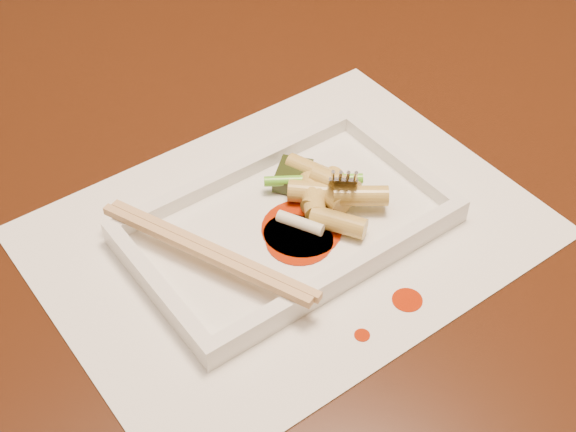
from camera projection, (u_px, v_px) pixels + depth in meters
table at (177, 223)px, 0.83m from camera, size 1.40×0.90×0.75m
placemat at (288, 232)px, 0.67m from camera, size 0.40×0.30×0.00m
sauce_splatter_a at (407, 300)px, 0.62m from camera, size 0.02×0.02×0.00m
sauce_splatter_b at (362, 335)px, 0.60m from camera, size 0.01×0.01×0.00m
plate_base at (288, 228)px, 0.67m from camera, size 0.26×0.16×0.01m
plate_rim_far at (238, 171)px, 0.71m from camera, size 0.26×0.01×0.01m
plate_rim_near at (345, 273)px, 0.62m from camera, size 0.26×0.01×0.01m
plate_rim_left at (157, 287)px, 0.61m from camera, size 0.01×0.14×0.01m
plate_rim_right at (400, 160)px, 0.72m from camera, size 0.01×0.14×0.01m
veg_piece at (293, 175)px, 0.70m from camera, size 0.05×0.05×0.01m
scallion_white at (300, 223)px, 0.65m from camera, size 0.03×0.04×0.01m
scallion_green at (313, 180)px, 0.69m from camera, size 0.08×0.05×0.01m
chopstick_a at (203, 253)px, 0.62m from camera, size 0.08×0.18×0.01m
chopstick_b at (212, 249)px, 0.62m from camera, size 0.08×0.18×0.01m
fork at (344, 112)px, 0.66m from camera, size 0.09×0.10×0.14m
sauce_blob_0 at (299, 240)px, 0.65m from camera, size 0.06×0.06×0.00m
sauce_blob_1 at (302, 228)px, 0.66m from camera, size 0.07×0.07×0.00m
sauce_blob_2 at (290, 233)px, 0.66m from camera, size 0.04×0.04×0.00m
rice_cake_0 at (315, 192)px, 0.68m from camera, size 0.05×0.05×0.02m
rice_cake_1 at (312, 196)px, 0.68m from camera, size 0.04×0.05×0.02m
rice_cake_2 at (361, 196)px, 0.67m from camera, size 0.05×0.04×0.02m
rice_cake_3 at (312, 171)px, 0.70m from camera, size 0.03×0.05×0.02m
rice_cake_4 at (338, 222)px, 0.65m from camera, size 0.04×0.05×0.02m
rice_cake_5 at (335, 184)px, 0.68m from camera, size 0.03×0.05×0.02m
rice_cake_6 at (323, 191)px, 0.68m from camera, size 0.05×0.04×0.02m
rice_cake_7 at (328, 192)px, 0.68m from camera, size 0.02×0.04×0.02m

